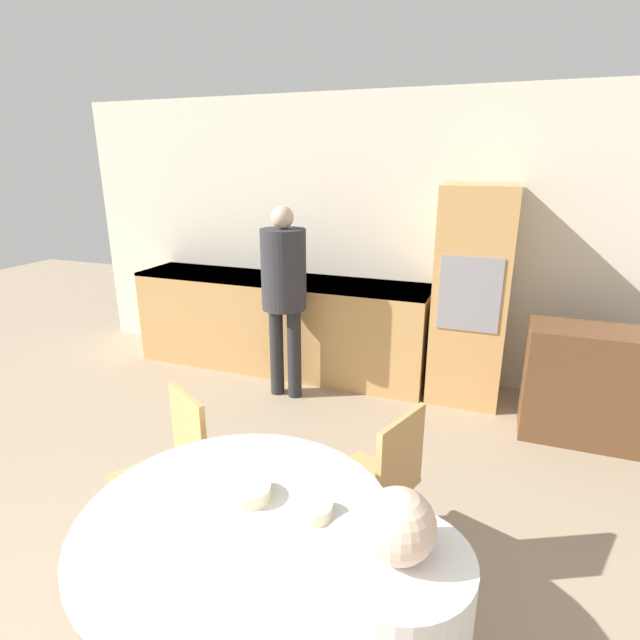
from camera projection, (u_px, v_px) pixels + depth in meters
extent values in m
cube|color=silver|center=(387.00, 240.00, 4.66)|extent=(6.54, 0.05, 2.60)
cube|color=tan|center=(279.00, 324.00, 4.93)|extent=(2.91, 0.60, 0.93)
cube|color=black|center=(278.00, 280.00, 4.79)|extent=(2.91, 0.60, 0.03)
cube|color=tan|center=(471.00, 297.00, 4.20)|extent=(0.59, 0.58, 1.83)
cube|color=gray|center=(470.00, 294.00, 3.91)|extent=(0.47, 0.01, 0.60)
cube|color=brown|center=(607.00, 388.00, 3.63)|extent=(1.13, 0.45, 0.86)
cylinder|color=brown|center=(242.00, 601.00, 1.95)|extent=(0.14, 0.14, 0.73)
cylinder|color=silver|center=(237.00, 521.00, 1.84)|extent=(1.18, 1.18, 0.03)
cylinder|color=tan|center=(122.00, 513.00, 2.66)|extent=(0.04, 0.04, 0.43)
cylinder|color=tan|center=(143.00, 548.00, 2.42)|extent=(0.04, 0.04, 0.43)
cylinder|color=tan|center=(179.00, 490.00, 2.85)|extent=(0.04, 0.04, 0.43)
cylinder|color=tan|center=(204.00, 520.00, 2.61)|extent=(0.04, 0.04, 0.43)
cube|color=tan|center=(158.00, 480.00, 2.56)|extent=(0.55, 0.55, 0.02)
cube|color=tan|center=(189.00, 430.00, 2.60)|extent=(0.34, 0.22, 0.43)
cylinder|color=tan|center=(359.00, 492.00, 2.83)|extent=(0.04, 0.04, 0.43)
cylinder|color=tan|center=(323.00, 522.00, 2.60)|extent=(0.04, 0.04, 0.43)
cylinder|color=tan|center=(408.00, 517.00, 2.63)|extent=(0.04, 0.04, 0.43)
cylinder|color=tan|center=(374.00, 552.00, 2.40)|extent=(0.04, 0.04, 0.43)
cube|color=tan|center=(367.00, 483.00, 2.55)|extent=(0.51, 0.51, 0.02)
cube|color=tan|center=(401.00, 458.00, 2.36)|extent=(0.16, 0.37, 0.43)
cylinder|color=silver|center=(392.00, 635.00, 1.32)|extent=(0.40, 0.40, 0.52)
sphere|color=beige|center=(399.00, 526.00, 1.21)|extent=(0.19, 0.19, 0.19)
cylinder|color=#262628|center=(277.00, 351.00, 4.41)|extent=(0.12, 0.12, 0.81)
cylinder|color=#262628|center=(294.00, 353.00, 4.35)|extent=(0.12, 0.12, 0.81)
cylinder|color=#2D2D33|center=(284.00, 270.00, 4.15)|extent=(0.38, 0.38, 0.67)
sphere|color=beige|center=(282.00, 217.00, 4.02)|extent=(0.19, 0.19, 0.19)
cylinder|color=white|center=(335.00, 553.00, 1.62)|extent=(0.07, 0.07, 0.08)
cylinder|color=beige|center=(248.00, 492.00, 1.93)|extent=(0.18, 0.18, 0.05)
cylinder|color=beige|center=(314.00, 510.00, 1.83)|extent=(0.14, 0.14, 0.05)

